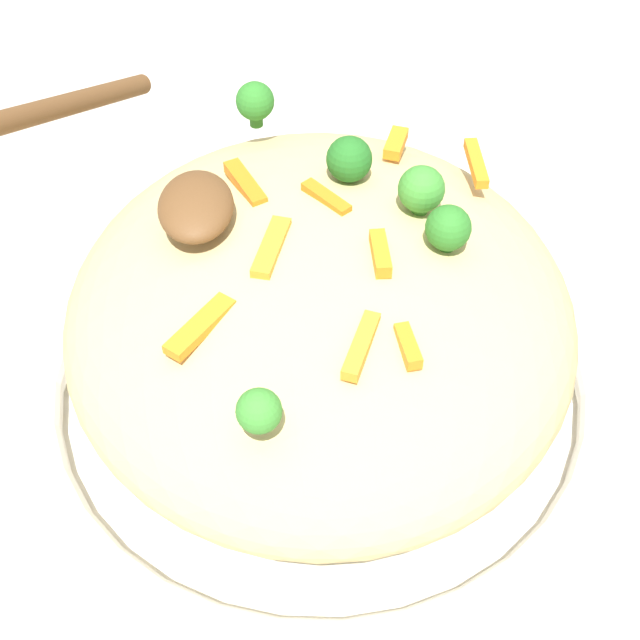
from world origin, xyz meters
TOP-DOWN VIEW (x-y plane):
  - ground_plane at (0.00, 0.00)m, footprint 2.40×2.40m
  - serving_bowl at (0.00, 0.00)m, footprint 0.35×0.35m
  - pasta_mound at (0.00, 0.00)m, footprint 0.30×0.28m
  - carrot_piece_0 at (-0.09, 0.05)m, footprint 0.03×0.02m
  - carrot_piece_1 at (-0.07, 0.09)m, footprint 0.04×0.01m
  - carrot_piece_2 at (-0.06, -0.04)m, footprint 0.04×0.02m
  - carrot_piece_3 at (-0.04, 0.01)m, footprint 0.03×0.03m
  - carrot_piece_4 at (-0.00, -0.03)m, footprint 0.04×0.02m
  - carrot_piece_5 at (0.01, 0.03)m, footprint 0.03×0.01m
  - carrot_piece_6 at (0.07, 0.01)m, footprint 0.04×0.02m
  - carrot_piece_7 at (0.07, 0.04)m, footprint 0.03×0.01m
  - carrot_piece_8 at (0.05, -0.06)m, footprint 0.04×0.04m
  - broccoli_floret_0 at (-0.03, 0.06)m, footprint 0.03×0.03m
  - broccoli_floret_1 at (0.11, -0.03)m, footprint 0.02×0.02m
  - broccoli_floret_2 at (-0.12, -0.03)m, footprint 0.02×0.02m
  - broccoli_floret_3 at (-0.06, 0.02)m, footprint 0.03×0.03m
  - broccoli_floret_4 at (0.00, 0.07)m, footprint 0.02×0.02m
  - serving_spoon at (-0.04, -0.09)m, footprint 0.16×0.14m

SIDE VIEW (x-z plane):
  - ground_plane at x=0.00m, z-range 0.00..0.00m
  - serving_bowl at x=0.00m, z-range 0.00..0.05m
  - pasta_mound at x=0.00m, z-range 0.04..0.14m
  - carrot_piece_8 at x=0.05m, z-range 0.14..0.14m
  - carrot_piece_1 at x=-0.07m, z-range 0.14..0.14m
  - carrot_piece_0 at x=-0.09m, z-range 0.14..0.14m
  - carrot_piece_7 at x=0.07m, z-range 0.14..0.14m
  - carrot_piece_2 at x=-0.06m, z-range 0.14..0.14m
  - carrot_piece_6 at x=0.07m, z-range 0.14..0.14m
  - carrot_piece_3 at x=-0.04m, z-range 0.14..0.15m
  - carrot_piece_4 at x=0.00m, z-range 0.14..0.15m
  - carrot_piece_5 at x=0.01m, z-range 0.14..0.15m
  - broccoli_floret_1 at x=0.11m, z-range 0.14..0.16m
  - broccoli_floret_4 at x=0.00m, z-range 0.14..0.16m
  - broccoli_floret_3 at x=-0.06m, z-range 0.14..0.17m
  - broccoli_floret_2 at x=-0.12m, z-range 0.14..0.17m
  - broccoli_floret_0 at x=-0.03m, z-range 0.14..0.17m
  - serving_spoon at x=-0.04m, z-range 0.12..0.21m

